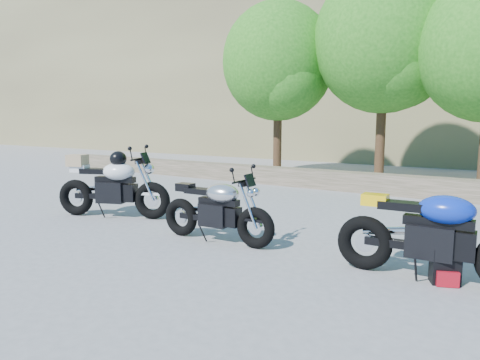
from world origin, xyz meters
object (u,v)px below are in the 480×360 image
silver_bike (217,211)px  white_bike (112,185)px  backpack (445,267)px  blue_bike (434,235)px

silver_bike → white_bike: white_bike is taller
backpack → blue_bike: bearing=153.4°
silver_bike → white_bike: bearing=171.7°
silver_bike → white_bike: 2.70m
blue_bike → silver_bike: bearing=178.2°
silver_bike → backpack: silver_bike is taller
blue_bike → backpack: (0.14, -0.01, -0.34)m
silver_bike → blue_bike: size_ratio=0.90×
silver_bike → backpack: size_ratio=4.85×
silver_bike → blue_bike: bearing=-1.4°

